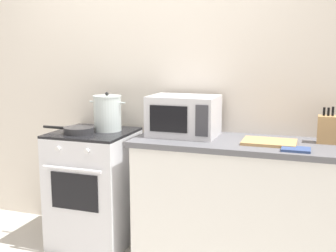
{
  "coord_description": "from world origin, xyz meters",
  "views": [
    {
      "loc": [
        1.28,
        -2.32,
        1.55
      ],
      "look_at": [
        0.28,
        0.6,
        1.0
      ],
      "focal_mm": 45.44,
      "sensor_mm": 36.0,
      "label": 1
    }
  ],
  "objects": [
    {
      "name": "cutting_board",
      "position": [
        1.02,
        0.6,
        0.93
      ],
      "size": [
        0.36,
        0.26,
        0.02
      ],
      "primitive_type": "cube",
      "color": "tan",
      "rests_on": "countertop_right"
    },
    {
      "name": "lower_cabinet_right",
      "position": [
        0.9,
        0.62,
        0.44
      ],
      "size": [
        1.64,
        0.56,
        0.88
      ],
      "primitive_type": "cube",
      "color": "white",
      "rests_on": "ground_plane"
    },
    {
      "name": "oven_mitt",
      "position": [
        1.2,
        0.44,
        0.93
      ],
      "size": [
        0.18,
        0.14,
        0.02
      ],
      "primitive_type": "cube",
      "color": "#33477A",
      "rests_on": "countertop_right"
    },
    {
      "name": "microwave",
      "position": [
        0.38,
        0.68,
        1.07
      ],
      "size": [
        0.5,
        0.37,
        0.3
      ],
      "color": "silver",
      "rests_on": "countertop_right"
    },
    {
      "name": "knife_block",
      "position": [
        1.39,
        0.74,
        1.02
      ],
      "size": [
        0.13,
        0.1,
        0.25
      ],
      "color": "tan",
      "rests_on": "countertop_right"
    },
    {
      "name": "stove",
      "position": [
        -0.35,
        0.6,
        0.46
      ],
      "size": [
        0.6,
        0.64,
        0.92
      ],
      "color": "silver",
      "rests_on": "ground_plane"
    },
    {
      "name": "stock_pot",
      "position": [
        -0.25,
        0.67,
        1.06
      ],
      "size": [
        0.31,
        0.22,
        0.31
      ],
      "color": "silver",
      "rests_on": "stove"
    },
    {
      "name": "countertop_right",
      "position": [
        0.9,
        0.62,
        0.9
      ],
      "size": [
        1.7,
        0.6,
        0.04
      ],
      "primitive_type": "cube",
      "color": "#59595E",
      "rests_on": "lower_cabinet_right"
    },
    {
      "name": "frying_pan",
      "position": [
        -0.42,
        0.49,
        0.95
      ],
      "size": [
        0.43,
        0.23,
        0.05
      ],
      "color": "#28282B",
      "rests_on": "stove"
    },
    {
      "name": "back_wall",
      "position": [
        0.3,
        0.97,
        1.25
      ],
      "size": [
        4.4,
        0.1,
        2.5
      ],
      "primitive_type": "cube",
      "color": "silver",
      "rests_on": "ground_plane"
    }
  ]
}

